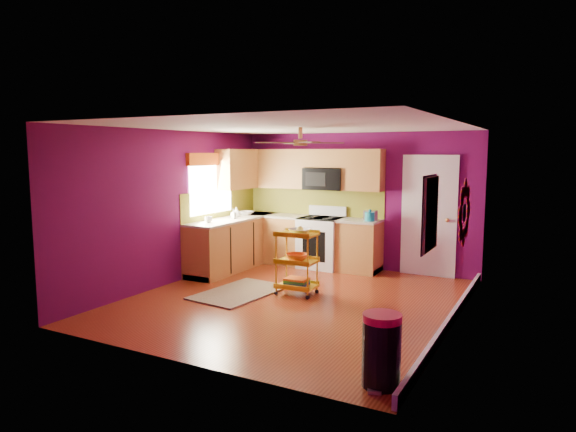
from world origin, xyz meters
The scene contains 18 objects.
ground centered at (0.00, 0.00, 0.00)m, with size 5.00×5.00×0.00m, color maroon.
room_envelope centered at (0.03, 0.00, 1.63)m, with size 4.54×5.04×2.52m.
lower_cabinets centered at (-1.35, 1.82, 0.43)m, with size 2.81×2.31×0.94m.
electric_range centered at (-0.55, 2.17, 0.48)m, with size 0.76×0.66×1.13m.
upper_cabinetry centered at (-1.24, 2.17, 1.80)m, with size 2.80×2.30×1.26m.
left_window centered at (-2.22, 1.05, 1.74)m, with size 0.08×1.35×1.08m.
panel_door centered at (1.35, 2.47, 1.02)m, with size 0.95×0.11×2.15m.
right_wall_art centered at (2.23, -0.34, 1.44)m, with size 0.04×2.74×1.04m.
ceiling_fan centered at (0.00, 0.20, 2.29)m, with size 1.01×1.01×0.26m.
shag_rug centered at (-0.92, -0.03, 0.01)m, with size 0.91×1.48×0.02m, color black.
rolling_cart centered at (-0.11, 0.32, 0.54)m, with size 0.60×0.45×1.05m.
trash_can centered at (1.97, -2.05, 0.34)m, with size 0.46×0.46×0.69m.
teal_kettle centered at (0.40, 2.13, 1.02)m, with size 0.18×0.18×0.21m.
toaster centered at (0.39, 2.20, 1.03)m, with size 0.22×0.15×0.18m, color beige.
soap_bottle_a centered at (-1.91, 1.28, 1.03)m, with size 0.08×0.08×0.17m, color #EA3F72.
soap_bottle_b centered at (-2.02, 1.55, 1.03)m, with size 0.14×0.14×0.18m, color white.
counter_dish centered at (-2.01, 1.88, 0.97)m, with size 0.28×0.28×0.07m, color white.
counter_cup centered at (-1.99, 0.64, 0.99)m, with size 0.13×0.13×0.10m, color white.
Camera 1 is at (3.34, -6.43, 2.15)m, focal length 32.00 mm.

